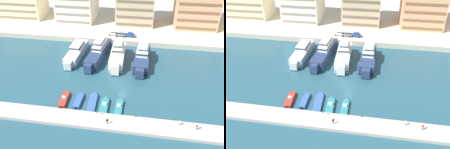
# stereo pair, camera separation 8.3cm
# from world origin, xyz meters

# --- Properties ---
(ground_plane) EXTENTS (400.00, 400.00, 0.00)m
(ground_plane) POSITION_xyz_m (0.00, 0.00, 0.00)
(ground_plane) COLOR #234C5B
(quay_promenade) EXTENTS (180.00, 70.00, 2.01)m
(quay_promenade) POSITION_xyz_m (0.00, 63.72, 1.01)
(quay_promenade) COLOR #BCB29E
(quay_promenade) RESTS_ON ground
(pier_dock) EXTENTS (120.00, 5.50, 0.85)m
(pier_dock) POSITION_xyz_m (0.00, -15.37, 0.43)
(pier_dock) COLOR #A8A399
(pier_dock) RESTS_ON ground
(yacht_silver_far_left) EXTENTS (4.71, 19.71, 6.45)m
(yacht_silver_far_left) POSITION_xyz_m (-18.59, 16.72, 1.87)
(yacht_silver_far_left) COLOR silver
(yacht_silver_far_left) RESTS_ON ground
(yacht_navy_left) EXTENTS (6.18, 23.08, 8.09)m
(yacht_navy_left) POSITION_xyz_m (-10.69, 17.40, 2.29)
(yacht_navy_left) COLOR navy
(yacht_navy_left) RESTS_ON ground
(yacht_ivory_mid_left) EXTENTS (5.44, 18.86, 8.42)m
(yacht_ivory_mid_left) POSITION_xyz_m (-3.67, 15.72, 2.44)
(yacht_ivory_mid_left) COLOR silver
(yacht_ivory_mid_left) RESTS_ON ground
(yacht_navy_center_left) EXTENTS (5.12, 19.72, 7.87)m
(yacht_navy_center_left) POSITION_xyz_m (4.69, 15.71, 2.20)
(yacht_navy_center_left) COLOR navy
(yacht_navy_center_left) RESTS_ON ground
(motorboat_red_far_left) EXTENTS (2.22, 7.10, 1.42)m
(motorboat_red_far_left) POSITION_xyz_m (-14.74, -8.73, 0.51)
(motorboat_red_far_left) COLOR red
(motorboat_red_far_left) RESTS_ON ground
(motorboat_blue_left) EXTENTS (1.76, 6.76, 0.91)m
(motorboat_blue_left) POSITION_xyz_m (-10.71, -8.54, 0.46)
(motorboat_blue_left) COLOR #33569E
(motorboat_blue_left) RESTS_ON ground
(motorboat_blue_mid_left) EXTENTS (2.66, 8.60, 0.83)m
(motorboat_blue_mid_left) POSITION_xyz_m (-6.91, -8.54, 0.38)
(motorboat_blue_mid_left) COLOR #33569E
(motorboat_blue_mid_left) RESTS_ON ground
(motorboat_teal_center_left) EXTENTS (2.30, 7.39, 1.38)m
(motorboat_teal_center_left) POSITION_xyz_m (-3.50, -9.59, 0.45)
(motorboat_teal_center_left) COLOR teal
(motorboat_teal_center_left) RESTS_ON ground
(motorboat_teal_center) EXTENTS (1.92, 7.23, 1.25)m
(motorboat_teal_center) POSITION_xyz_m (0.35, -9.47, 0.39)
(motorboat_teal_center) COLOR teal
(motorboat_teal_center) RESTS_ON ground
(car_white_far_left) EXTENTS (4.15, 2.02, 1.80)m
(car_white_far_left) POSITION_xyz_m (-8.01, 33.36, 2.99)
(car_white_far_left) COLOR white
(car_white_far_left) RESTS_ON quay_promenade
(car_grey_left) EXTENTS (4.16, 2.04, 1.80)m
(car_grey_left) POSITION_xyz_m (-4.86, 32.76, 2.99)
(car_grey_left) COLOR slate
(car_grey_left) RESTS_ON quay_promenade
(car_blue_mid_left) EXTENTS (4.18, 2.09, 1.80)m
(car_blue_mid_left) POSITION_xyz_m (-1.22, 33.04, 2.99)
(car_blue_mid_left) COLOR #28428E
(car_blue_mid_left) RESTS_ON quay_promenade
(apartment_block_center_left) EXTENTS (17.77, 18.04, 22.31)m
(apartment_block_center_left) POSITION_xyz_m (25.05, 51.07, 12.21)
(apartment_block_center_left) COLOR tan
(apartment_block_center_left) RESTS_ON quay_promenade
(pedestrian_near_edge) EXTENTS (0.46, 0.59, 1.76)m
(pedestrian_near_edge) POSITION_xyz_m (19.16, -14.91, 1.90)
(pedestrian_near_edge) COLOR #4C515B
(pedestrian_near_edge) RESTS_ON pier_dock
(pedestrian_mid_deck) EXTENTS (0.36, 0.55, 1.55)m
(pedestrian_mid_deck) POSITION_xyz_m (15.39, -14.02, 1.77)
(pedestrian_mid_deck) COLOR #7A6B56
(pedestrian_mid_deck) RESTS_ON pier_dock
(pedestrian_far_side) EXTENTS (0.46, 0.53, 1.66)m
(pedestrian_far_side) POSITION_xyz_m (-1.46, -16.31, 1.84)
(pedestrian_far_side) COLOR #7A6B56
(pedestrian_far_side) RESTS_ON pier_dock
(bollard_west) EXTENTS (0.20, 0.20, 0.61)m
(bollard_west) POSITION_xyz_m (-14.56, -12.87, 1.18)
(bollard_west) COLOR #2D2D33
(bollard_west) RESTS_ON pier_dock
(bollard_west_mid) EXTENTS (0.20, 0.20, 0.61)m
(bollard_west_mid) POSITION_xyz_m (-4.80, -12.87, 1.18)
(bollard_west_mid) COLOR #2D2D33
(bollard_west_mid) RESTS_ON pier_dock
(bollard_east_mid) EXTENTS (0.20, 0.20, 0.61)m
(bollard_east_mid) POSITION_xyz_m (4.97, -12.87, 1.18)
(bollard_east_mid) COLOR #2D2D33
(bollard_east_mid) RESTS_ON pier_dock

